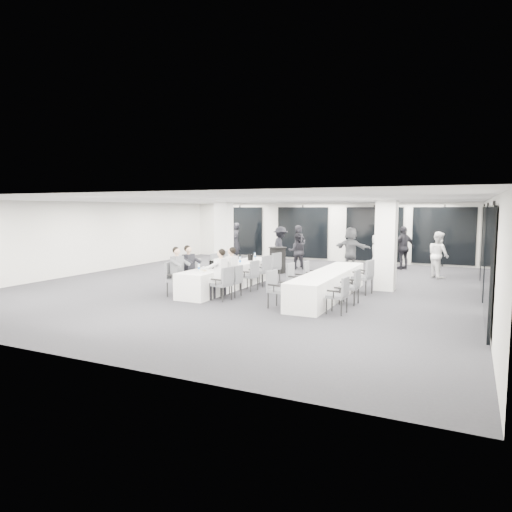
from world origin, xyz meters
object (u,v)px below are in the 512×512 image
(chair_main_left_mid, at_px, (201,272))
(chair_main_right_far, at_px, (273,265))
(chair_side_right_near, at_px, (340,293))
(chair_main_left_near, at_px, (174,277))
(chair_main_right_second, at_px, (235,279))
(chair_side_left_near, at_px, (276,287))
(chair_main_left_second, at_px, (186,275))
(chair_main_right_near, at_px, (224,282))
(chair_side_right_far, at_px, (365,275))
(standing_guest_e, at_px, (377,251))
(cocktail_table, at_px, (278,260))
(banquet_table_side, at_px, (328,285))
(chair_main_right_fourth, at_px, (263,269))
(standing_guest_g, at_px, (236,239))
(ice_bucket_far, at_px, (250,257))
(standing_guest_a, at_px, (299,244))
(banquet_table_main, at_px, (230,276))
(ice_bucket_near, at_px, (213,264))
(chair_main_left_fourth, at_px, (219,266))
(standing_guest_h, at_px, (439,252))
(standing_guest_b, at_px, (297,249))
(chair_side_right_mid, at_px, (352,284))
(standing_guest_f, at_px, (351,246))
(chair_side_left_far, at_px, (310,274))
(chair_side_left_mid, at_px, (295,278))
(standing_guest_d, at_px, (404,245))
(chair_main_left_far, at_px, (229,264))
(standing_guest_c, at_px, (281,244))

(chair_main_left_mid, height_order, chair_main_right_far, chair_main_right_far)
(chair_main_right_far, relative_size, chair_side_right_near, 1.14)
(chair_main_left_near, relative_size, chair_main_right_second, 1.09)
(chair_side_left_near, bearing_deg, chair_main_left_second, -94.22)
(chair_main_right_near, height_order, chair_side_right_far, chair_side_right_far)
(standing_guest_e, bearing_deg, cocktail_table, 111.11)
(chair_main_right_second, height_order, chair_side_right_near, chair_main_right_second)
(banquet_table_side, height_order, chair_main_right_fourth, chair_main_right_fourth)
(standing_guest_g, relative_size, ice_bucket_far, 9.30)
(chair_side_right_far, relative_size, standing_guest_a, 0.50)
(banquet_table_main, distance_m, banquet_table_side, 3.32)
(chair_main_left_mid, xyz_separation_m, chair_side_right_near, (4.97, -1.66, -0.01))
(chair_main_right_fourth, xyz_separation_m, ice_bucket_near, (-0.89, -1.71, 0.30))
(chair_main_left_fourth, relative_size, standing_guest_e, 0.58)
(chair_main_right_far, distance_m, standing_guest_h, 6.21)
(ice_bucket_far, bearing_deg, chair_side_right_far, -8.36)
(standing_guest_b, bearing_deg, chair_side_right_far, 108.74)
(chair_side_left_near, bearing_deg, standing_guest_h, 164.50)
(chair_main_left_near, relative_size, ice_bucket_near, 4.05)
(chair_side_right_mid, height_order, standing_guest_g, standing_guest_g)
(standing_guest_f, bearing_deg, chair_side_left_far, 109.95)
(chair_main_left_fourth, distance_m, standing_guest_g, 7.11)
(standing_guest_b, relative_size, standing_guest_e, 0.98)
(chair_side_left_mid, relative_size, standing_guest_d, 0.48)
(chair_main_left_near, height_order, ice_bucket_far, chair_main_left_near)
(banquet_table_side, distance_m, chair_main_right_near, 3.00)
(chair_side_right_mid, xyz_separation_m, ice_bucket_near, (-4.20, -0.14, 0.33))
(banquet_table_main, height_order, chair_main_left_far, chair_main_left_far)
(chair_side_right_mid, bearing_deg, chair_side_right_far, 2.56)
(chair_side_left_mid, distance_m, standing_guest_d, 7.97)
(chair_main_left_fourth, height_order, standing_guest_a, standing_guest_a)
(chair_main_right_fourth, height_order, standing_guest_f, standing_guest_f)
(standing_guest_d, bearing_deg, standing_guest_b, -23.63)
(standing_guest_c, height_order, standing_guest_e, standing_guest_c)
(chair_main_right_far, distance_m, standing_guest_d, 6.54)
(chair_main_right_near, distance_m, chair_side_right_mid, 3.47)
(chair_side_right_mid, height_order, standing_guest_f, standing_guest_f)
(chair_side_left_near, distance_m, ice_bucket_near, 2.78)
(chair_side_left_near, xyz_separation_m, chair_side_right_mid, (1.67, 1.24, -0.01))
(chair_main_left_fourth, height_order, standing_guest_d, standing_guest_d)
(standing_guest_c, bearing_deg, ice_bucket_far, 147.70)
(standing_guest_a, bearing_deg, banquet_table_main, -157.56)
(chair_side_left_near, xyz_separation_m, standing_guest_c, (-3.03, 7.70, 0.45))
(chair_side_left_far, bearing_deg, chair_main_right_second, -43.72)
(chair_main_left_near, distance_m, standing_guest_h, 9.73)
(ice_bucket_far, bearing_deg, banquet_table_side, -25.62)
(chair_main_left_near, bearing_deg, standing_guest_h, 125.19)
(chair_side_left_far, bearing_deg, chair_main_right_fourth, -95.21)
(standing_guest_e, height_order, ice_bucket_far, standing_guest_e)
(chair_main_left_fourth, xyz_separation_m, chair_main_left_far, (0.00, 0.75, 0.00))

